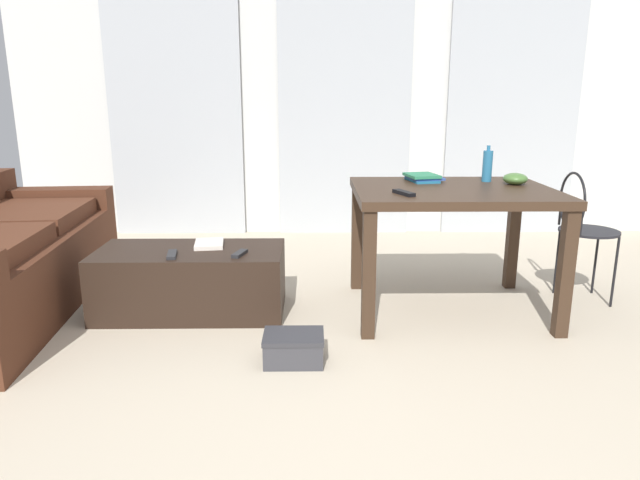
{
  "coord_description": "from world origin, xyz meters",
  "views": [
    {
      "loc": [
        -0.3,
        -1.87,
        1.27
      ],
      "look_at": [
        -0.25,
        1.51,
        0.41
      ],
      "focal_mm": 32.05,
      "sensor_mm": 36.0,
      "label": 1
    }
  ],
  "objects": [
    {
      "name": "ground_plane",
      "position": [
        0.0,
        1.36,
        0.0
      ],
      "size": [
        8.46,
        8.46,
        0.0
      ],
      "primitive_type": "plane",
      "color": "beige"
    },
    {
      "name": "wall_back",
      "position": [
        0.0,
        3.52,
        1.3
      ],
      "size": [
        6.01,
        0.1,
        2.6
      ],
      "primitive_type": "cube",
      "color": "silver",
      "rests_on": "ground"
    },
    {
      "name": "curtains",
      "position": [
        0.0,
        3.44,
        1.09
      ],
      "size": [
        4.27,
        0.03,
        2.17
      ],
      "color": "#B2B7BC",
      "rests_on": "ground"
    },
    {
      "name": "coffee_table",
      "position": [
        -1.02,
        1.39,
        0.19
      ],
      "size": [
        1.1,
        0.54,
        0.39
      ],
      "color": "black",
      "rests_on": "ground"
    },
    {
      "name": "craft_table",
      "position": [
        0.52,
        1.41,
        0.65
      ],
      "size": [
        1.14,
        0.92,
        0.75
      ],
      "color": "#382619",
      "rests_on": "ground"
    },
    {
      "name": "wire_chair",
      "position": [
        1.37,
        1.56,
        0.52
      ],
      "size": [
        0.36,
        0.36,
        0.82
      ],
      "color": "black",
      "rests_on": "ground"
    },
    {
      "name": "bottle_near",
      "position": [
        0.79,
        1.65,
        0.85
      ],
      "size": [
        0.06,
        0.06,
        0.22
      ],
      "color": "teal",
      "rests_on": "craft_table"
    },
    {
      "name": "bowl",
      "position": [
        0.92,
        1.52,
        0.79
      ],
      "size": [
        0.14,
        0.14,
        0.07
      ],
      "primitive_type": "ellipsoid",
      "color": "#477033",
      "rests_on": "craft_table"
    },
    {
      "name": "book_stack",
      "position": [
        0.39,
        1.67,
        0.77
      ],
      "size": [
        0.24,
        0.26,
        0.04
      ],
      "color": "#1E668C",
      "rests_on": "craft_table"
    },
    {
      "name": "tv_remote_on_table",
      "position": [
        0.2,
        1.17,
        0.76
      ],
      "size": [
        0.11,
        0.17,
        0.02
      ],
      "primitive_type": "cube",
      "rotation": [
        0.0,
        0.0,
        0.4
      ],
      "color": "black",
      "rests_on": "craft_table"
    },
    {
      "name": "tv_remote_primary",
      "position": [
        -1.09,
        1.25,
        0.4
      ],
      "size": [
        0.08,
        0.17,
        0.02
      ],
      "primitive_type": "cube",
      "rotation": [
        0.0,
        0.0,
        0.17
      ],
      "color": "#232326",
      "rests_on": "coffee_table"
    },
    {
      "name": "tv_remote_secondary",
      "position": [
        -0.71,
        1.26,
        0.4
      ],
      "size": [
        0.08,
        0.15,
        0.02
      ],
      "primitive_type": "cube",
      "rotation": [
        0.0,
        0.0,
        -0.27
      ],
      "color": "#232326",
      "rests_on": "coffee_table"
    },
    {
      "name": "magazine",
      "position": [
        -0.92,
        1.48,
        0.4
      ],
      "size": [
        0.19,
        0.25,
        0.02
      ],
      "primitive_type": "cube",
      "rotation": [
        0.0,
        0.0,
        0.13
      ],
      "color": "silver",
      "rests_on": "coffee_table"
    },
    {
      "name": "shoebox",
      "position": [
        -0.39,
        0.71,
        0.07
      ],
      "size": [
        0.29,
        0.22,
        0.15
      ],
      "color": "#38383D",
      "rests_on": "ground"
    }
  ]
}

